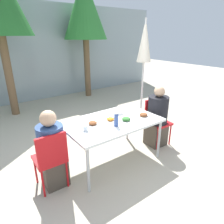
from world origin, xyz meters
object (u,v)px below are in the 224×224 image
(person_left, at_px, (52,152))
(drinking_cup, at_px, (85,128))
(chair_right, at_px, (156,118))
(closed_umbrella, at_px, (144,49))
(chair_left, at_px, (51,156))
(salad_bowl, at_px, (119,112))
(tree_behind_left, at_px, (85,9))
(person_right, at_px, (157,119))
(bottle, at_px, (116,120))

(person_left, xyz_separation_m, drinking_cup, (0.49, -0.08, 0.25))
(chair_right, height_order, closed_umbrella, closed_umbrella)
(chair_left, xyz_separation_m, drinking_cup, (0.54, -0.01, 0.26))
(salad_bowl, xyz_separation_m, tree_behind_left, (1.41, 3.52, 2.02))
(closed_umbrella, xyz_separation_m, drinking_cup, (-1.95, -0.83, -0.97))
(person_left, relative_size, person_right, 0.97)
(chair_right, xyz_separation_m, bottle, (-1.15, -0.20, 0.32))
(drinking_cup, bearing_deg, person_right, -0.43)
(tree_behind_left, bearing_deg, chair_right, -99.45)
(closed_umbrella, bearing_deg, tree_behind_left, 84.86)
(person_right, relative_size, bottle, 5.47)
(person_right, relative_size, tree_behind_left, 0.31)
(chair_left, bearing_deg, bottle, -7.10)
(chair_right, distance_m, salad_bowl, 0.86)
(closed_umbrella, relative_size, salad_bowl, 16.54)
(person_left, height_order, drinking_cup, person_left)
(chair_right, bearing_deg, person_left, 3.79)
(chair_left, distance_m, salad_bowl, 1.39)
(chair_right, xyz_separation_m, salad_bowl, (-0.80, 0.17, 0.25))
(person_right, height_order, closed_umbrella, closed_umbrella)
(person_left, bearing_deg, drinking_cup, -8.67)
(person_right, xyz_separation_m, tree_behind_left, (0.67, 3.77, 2.25))
(drinking_cup, bearing_deg, closed_umbrella, 23.04)
(person_right, height_order, salad_bowl, person_right)
(drinking_cup, bearing_deg, chair_left, 179.46)
(person_right, bearing_deg, salad_bowl, -14.21)
(tree_behind_left, bearing_deg, chair_left, -126.29)
(closed_umbrella, bearing_deg, salad_bowl, -152.75)
(salad_bowl, bearing_deg, chair_right, -12.24)
(closed_umbrella, xyz_separation_m, bottle, (-1.50, -0.97, -0.91))
(closed_umbrella, bearing_deg, chair_right, -114.64)
(chair_right, height_order, tree_behind_left, tree_behind_left)
(chair_left, height_order, bottle, bottle)
(closed_umbrella, bearing_deg, chair_left, -161.70)
(closed_umbrella, relative_size, drinking_cup, 26.90)
(chair_right, distance_m, person_right, 0.10)
(person_right, distance_m, salad_bowl, 0.82)
(chair_right, relative_size, person_right, 0.75)
(person_left, xyz_separation_m, chair_right, (2.09, -0.02, -0.01))
(chair_left, xyz_separation_m, closed_umbrella, (2.49, 0.83, 1.24))
(person_left, distance_m, bottle, 1.02)
(chair_left, bearing_deg, salad_bowl, 10.85)
(bottle, distance_m, salad_bowl, 0.52)
(chair_right, distance_m, closed_umbrella, 1.50)
(person_left, xyz_separation_m, closed_umbrella, (2.44, 0.75, 1.22))
(person_right, xyz_separation_m, closed_umbrella, (0.41, 0.84, 1.21))
(person_left, relative_size, chair_right, 1.29)
(person_left, bearing_deg, chair_right, 0.50)
(person_left, height_order, salad_bowl, person_left)
(person_left, relative_size, tree_behind_left, 0.30)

